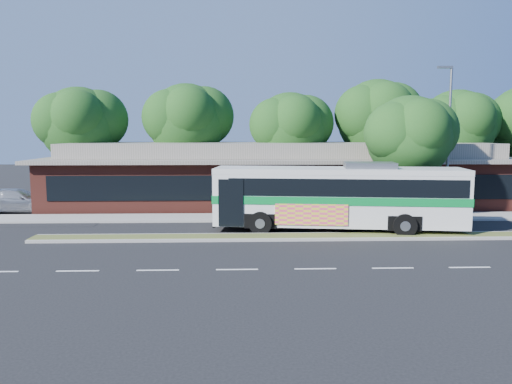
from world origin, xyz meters
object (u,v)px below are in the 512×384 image
at_px(transit_bus, 339,193).
at_px(sedan, 17,200).
at_px(lamp_post, 448,137).
at_px(sidewalk_tree, 414,136).

xyz_separation_m(transit_bus, sedan, (-19.80, 6.93, -1.26)).
relative_size(lamp_post, sedan, 1.71).
xyz_separation_m(lamp_post, transit_bus, (-7.21, -3.61, -2.87)).
height_order(transit_bus, sidewalk_tree, sidewalk_tree).
height_order(sedan, sidewalk_tree, sidewalk_tree).
bearing_deg(sedan, sidewalk_tree, -100.58).
relative_size(transit_bus, sidewalk_tree, 1.79).
bearing_deg(sidewalk_tree, lamp_post, -9.48).
xyz_separation_m(sedan, sidewalk_tree, (25.09, -3.00, 4.23)).
xyz_separation_m(lamp_post, sidewalk_tree, (-1.92, 0.32, 0.10)).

